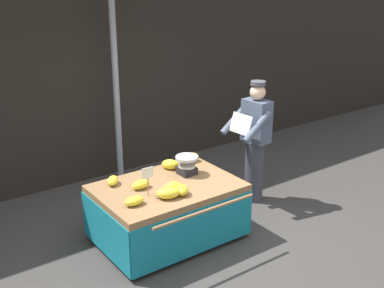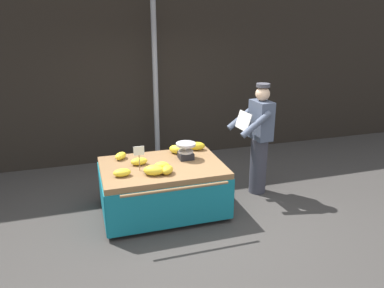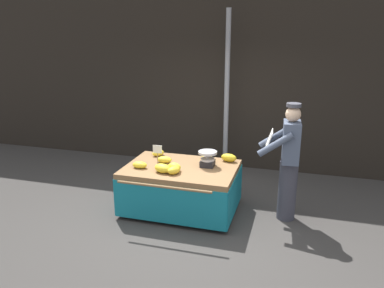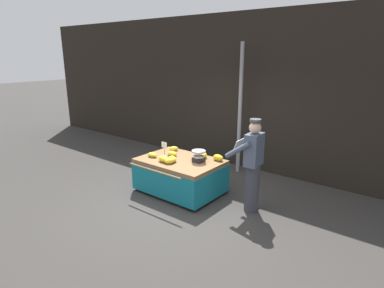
{
  "view_description": "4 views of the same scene",
  "coord_description": "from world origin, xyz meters",
  "px_view_note": "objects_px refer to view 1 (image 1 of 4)",
  "views": [
    {
      "loc": [
        -3.14,
        -3.96,
        3.12
      ],
      "look_at": [
        0.13,
        0.58,
        1.09
      ],
      "focal_mm": 45.65,
      "sensor_mm": 36.0,
      "label": 1
    },
    {
      "loc": [
        -1.31,
        -4.13,
        2.6
      ],
      "look_at": [
        0.1,
        0.43,
        0.97
      ],
      "focal_mm": 34.45,
      "sensor_mm": 36.0,
      "label": 2
    },
    {
      "loc": [
        1.32,
        -4.58,
        2.63
      ],
      "look_at": [
        -0.14,
        0.41,
        1.09
      ],
      "focal_mm": 35.19,
      "sensor_mm": 36.0,
      "label": 3
    },
    {
      "loc": [
        3.73,
        -4.29,
        2.8
      ],
      "look_at": [
        -0.03,
        0.47,
        1.09
      ],
      "focal_mm": 30.16,
      "sensor_mm": 36.0,
      "label": 4
    }
  ],
  "objects_px": {
    "banana_bunch_2": "(134,201)",
    "banana_bunch_7": "(190,157)",
    "banana_bunch_3": "(169,193)",
    "banana_bunch_6": "(141,185)",
    "banana_bunch_0": "(113,181)",
    "price_sign": "(148,175)",
    "banana_cart": "(167,199)",
    "banana_bunch_5": "(173,187)",
    "street_pole": "(116,85)",
    "banana_bunch_1": "(182,190)",
    "weighing_scale": "(187,165)",
    "vendor_person": "(255,142)",
    "banana_bunch_4": "(170,164)"
  },
  "relations": [
    {
      "from": "banana_bunch_6",
      "to": "weighing_scale",
      "type": "bearing_deg",
      "value": 3.11
    },
    {
      "from": "banana_bunch_5",
      "to": "banana_bunch_7",
      "type": "relative_size",
      "value": 0.84
    },
    {
      "from": "weighing_scale",
      "to": "vendor_person",
      "type": "distance_m",
      "value": 1.17
    },
    {
      "from": "price_sign",
      "to": "banana_bunch_7",
      "type": "relative_size",
      "value": 1.39
    },
    {
      "from": "banana_bunch_6",
      "to": "banana_bunch_7",
      "type": "distance_m",
      "value": 1.0
    },
    {
      "from": "street_pole",
      "to": "banana_bunch_6",
      "type": "bearing_deg",
      "value": -109.63
    },
    {
      "from": "weighing_scale",
      "to": "banana_bunch_6",
      "type": "relative_size",
      "value": 1.22
    },
    {
      "from": "banana_bunch_0",
      "to": "banana_bunch_3",
      "type": "height_order",
      "value": "banana_bunch_3"
    },
    {
      "from": "street_pole",
      "to": "banana_bunch_4",
      "type": "relative_size",
      "value": 13.56
    },
    {
      "from": "banana_bunch_5",
      "to": "weighing_scale",
      "type": "bearing_deg",
      "value": 36.83
    },
    {
      "from": "banana_bunch_0",
      "to": "banana_bunch_6",
      "type": "xyz_separation_m",
      "value": [
        0.21,
        -0.29,
        0.0
      ]
    },
    {
      "from": "banana_bunch_7",
      "to": "vendor_person",
      "type": "distance_m",
      "value": 0.94
    },
    {
      "from": "banana_bunch_3",
      "to": "banana_bunch_0",
      "type": "bearing_deg",
      "value": 115.92
    },
    {
      "from": "street_pole",
      "to": "banana_bunch_1",
      "type": "height_order",
      "value": "street_pole"
    },
    {
      "from": "weighing_scale",
      "to": "banana_bunch_3",
      "type": "bearing_deg",
      "value": -141.88
    },
    {
      "from": "vendor_person",
      "to": "street_pole",
      "type": "bearing_deg",
      "value": 126.99
    },
    {
      "from": "price_sign",
      "to": "banana_bunch_7",
      "type": "height_order",
      "value": "price_sign"
    },
    {
      "from": "banana_bunch_1",
      "to": "banana_bunch_4",
      "type": "height_order",
      "value": "banana_bunch_4"
    },
    {
      "from": "weighing_scale",
      "to": "banana_bunch_1",
      "type": "relative_size",
      "value": 1.38
    },
    {
      "from": "banana_bunch_1",
      "to": "banana_bunch_7",
      "type": "height_order",
      "value": "banana_bunch_7"
    },
    {
      "from": "banana_bunch_2",
      "to": "banana_bunch_4",
      "type": "relative_size",
      "value": 0.99
    },
    {
      "from": "weighing_scale",
      "to": "banana_bunch_3",
      "type": "height_order",
      "value": "weighing_scale"
    },
    {
      "from": "banana_cart",
      "to": "banana_bunch_0",
      "type": "height_order",
      "value": "banana_bunch_0"
    },
    {
      "from": "banana_bunch_0",
      "to": "banana_bunch_4",
      "type": "relative_size",
      "value": 0.93
    },
    {
      "from": "banana_cart",
      "to": "weighing_scale",
      "type": "bearing_deg",
      "value": 19.15
    },
    {
      "from": "banana_bunch_1",
      "to": "banana_bunch_7",
      "type": "xyz_separation_m",
      "value": [
        0.64,
        0.75,
        0.01
      ]
    },
    {
      "from": "vendor_person",
      "to": "weighing_scale",
      "type": "bearing_deg",
      "value": -177.85
    },
    {
      "from": "banana_bunch_4",
      "to": "banana_bunch_7",
      "type": "relative_size",
      "value": 0.92
    },
    {
      "from": "street_pole",
      "to": "vendor_person",
      "type": "distance_m",
      "value": 2.15
    },
    {
      "from": "banana_bunch_0",
      "to": "banana_bunch_2",
      "type": "distance_m",
      "value": 0.61
    },
    {
      "from": "banana_bunch_0",
      "to": "banana_bunch_3",
      "type": "xyz_separation_m",
      "value": [
        0.33,
        -0.69,
        0.01
      ]
    },
    {
      "from": "banana_bunch_0",
      "to": "banana_bunch_3",
      "type": "relative_size",
      "value": 0.81
    },
    {
      "from": "banana_bunch_7",
      "to": "banana_bunch_1",
      "type": "bearing_deg",
      "value": -130.63
    },
    {
      "from": "banana_bunch_6",
      "to": "banana_bunch_4",
      "type": "bearing_deg",
      "value": 26.04
    },
    {
      "from": "banana_bunch_0",
      "to": "vendor_person",
      "type": "xyz_separation_m",
      "value": [
        2.06,
        -0.21,
        0.12
      ]
    },
    {
      "from": "banana_bunch_4",
      "to": "banana_bunch_6",
      "type": "bearing_deg",
      "value": -153.96
    },
    {
      "from": "weighing_scale",
      "to": "banana_bunch_3",
      "type": "xyz_separation_m",
      "value": [
        -0.55,
        -0.43,
        -0.05
      ]
    },
    {
      "from": "banana_bunch_3",
      "to": "banana_bunch_7",
      "type": "height_order",
      "value": "banana_bunch_3"
    },
    {
      "from": "banana_cart",
      "to": "banana_bunch_5",
      "type": "relative_size",
      "value": 8.13
    },
    {
      "from": "banana_bunch_2",
      "to": "banana_bunch_7",
      "type": "relative_size",
      "value": 0.91
    },
    {
      "from": "price_sign",
      "to": "banana_bunch_3",
      "type": "distance_m",
      "value": 0.3
    },
    {
      "from": "banana_bunch_0",
      "to": "banana_bunch_7",
      "type": "xyz_separation_m",
      "value": [
        1.15,
        0.05,
        0.01
      ]
    },
    {
      "from": "banana_bunch_6",
      "to": "banana_cart",
      "type": "bearing_deg",
      "value": -17.54
    },
    {
      "from": "banana_bunch_3",
      "to": "banana_bunch_6",
      "type": "xyz_separation_m",
      "value": [
        -0.12,
        0.4,
        -0.01
      ]
    },
    {
      "from": "banana_bunch_1",
      "to": "banana_bunch_6",
      "type": "distance_m",
      "value": 0.51
    },
    {
      "from": "banana_cart",
      "to": "banana_bunch_5",
      "type": "bearing_deg",
      "value": -102.92
    },
    {
      "from": "weighing_scale",
      "to": "banana_bunch_7",
      "type": "xyz_separation_m",
      "value": [
        0.26,
        0.3,
        -0.06
      ]
    },
    {
      "from": "vendor_person",
      "to": "price_sign",
      "type": "bearing_deg",
      "value": -171.21
    },
    {
      "from": "street_pole",
      "to": "banana_bunch_1",
      "type": "distance_m",
      "value": 2.28
    },
    {
      "from": "weighing_scale",
      "to": "banana_bunch_0",
      "type": "bearing_deg",
      "value": 164.01
    }
  ]
}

